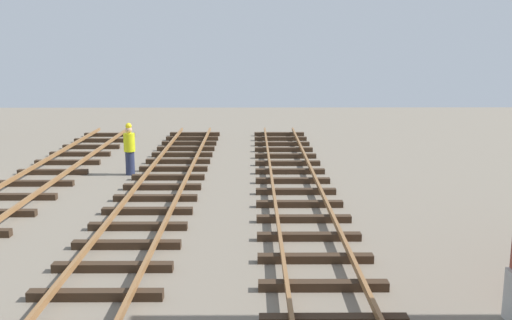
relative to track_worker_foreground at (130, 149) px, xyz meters
The scene contains 1 object.
track_worker_foreground is the anchor object (origin of this frame).
Camera 1 is at (-0.15, -2.66, 4.69)m, focal length 41.60 mm.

